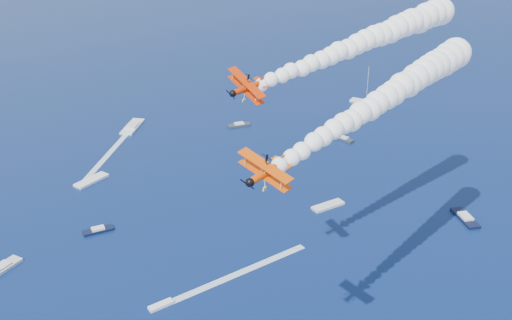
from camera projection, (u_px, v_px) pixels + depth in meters
biplane_lead at (247, 88)px, 110.24m from camera, size 8.84×10.83×8.71m
biplane_trail at (267, 172)px, 89.81m from camera, size 10.15×11.81×7.99m
smoke_trail_lead at (361, 43)px, 127.47m from camera, size 61.60×21.42×10.84m
smoke_trail_trail at (381, 100)px, 109.24m from camera, size 62.16×33.58×10.84m
spectator_boats at (61, 196)px, 186.28m from camera, size 233.61×173.17×0.70m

